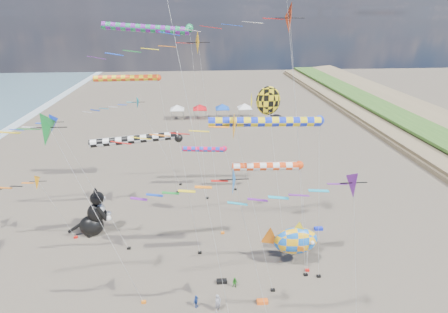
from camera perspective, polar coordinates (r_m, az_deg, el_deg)
name	(u,v)px	position (r m, az deg, el deg)	size (l,w,h in m)	color
delta_kite_0	(181,46)	(31.56, -7.09, 17.50)	(11.19, 2.20, 20.80)	#FFA90E
delta_kite_2	(47,123)	(33.30, -26.96, 4.85)	(10.76, 1.78, 14.58)	#1135CB
delta_kite_3	(134,106)	(45.30, -14.41, 7.95)	(10.73, 1.81, 12.49)	#21B0BE
delta_kite_4	(272,20)	(31.16, 7.86, 21.20)	(13.82, 2.72, 23.04)	#E93909
delta_kite_5	(232,132)	(24.08, 1.30, 4.09)	(10.79, 2.18, 15.82)	orange
delta_kite_6	(25,183)	(39.19, -29.78, -3.75)	(9.09, 1.80, 7.93)	orange
delta_kite_8	(323,184)	(21.02, 15.87, -4.40)	(9.42, 1.77, 14.08)	#6B1696
delta_kite_9	(234,183)	(20.16, 1.59, -4.42)	(7.96, 1.88, 14.16)	blue
delta_kite_10	(52,131)	(25.17, -26.23, 3.72)	(12.44, 2.57, 16.44)	#127E2E
windsock_0	(270,122)	(25.73, 7.51, 5.54)	(9.84, 0.76, 15.04)	#162FDF
windsock_1	(139,140)	(30.36, -13.67, 2.66)	(9.06, 0.73, 12.48)	black
windsock_2	(150,29)	(39.49, -11.94, 19.69)	(10.69, 0.84, 20.90)	#198E4F
windsock_3	(129,79)	(42.38, -15.18, 12.16)	(9.00, 0.74, 15.44)	#FF4215
windsock_4	(206,149)	(44.29, -2.90, 1.17)	(7.03, 0.69, 6.35)	#E20F3F
windsock_5	(270,167)	(27.36, 7.59, -1.73)	(6.97, 0.69, 11.31)	#E63F10
angelfish_kite	(266,102)	(31.89, 6.87, 8.81)	(3.74, 3.02, 16.01)	yellow
cat_inflatable	(92,212)	(39.61, -20.71, -8.49)	(3.85, 1.92, 5.20)	black
fish_inflatable	(295,241)	(33.45, 11.54, -13.32)	(5.50, 2.62, 4.77)	blue
person_adult	(218,303)	(29.84, -1.00, -22.81)	(0.58, 0.38, 1.60)	gray
child_green	(235,283)	(31.89, 1.79, -19.91)	(0.50, 0.39, 1.02)	#23781C
child_blue	(196,301)	(30.35, -4.59, -22.50)	(0.69, 0.29, 1.17)	#234295
kite_bag_0	(222,281)	(32.55, -0.38, -19.70)	(0.90, 0.44, 0.30)	black
kite_bag_1	(319,229)	(40.28, 15.18, -11.29)	(0.90, 0.44, 0.30)	#1528D8
kite_bag_2	(262,302)	(31.02, 6.28, -22.48)	(0.90, 0.44, 0.30)	#FD5D15
tent_row	(211,105)	(78.11, -2.12, 8.44)	(19.20, 4.20, 3.80)	white
parked_car	(278,117)	(78.86, 8.77, 6.41)	(1.40, 3.47, 1.18)	#26262D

